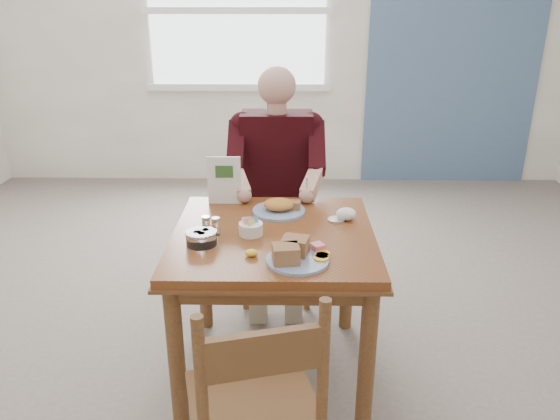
{
  "coord_description": "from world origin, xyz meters",
  "views": [
    {
      "loc": [
        0.06,
        -2.23,
        1.75
      ],
      "look_at": [
        0.03,
        0.0,
        0.86
      ],
      "focal_mm": 35.0,
      "sensor_mm": 36.0,
      "label": 1
    }
  ],
  "objects_px": {
    "chair_near": "(256,411)",
    "near_plate": "(295,254)",
    "chair_far": "(277,219)",
    "far_plate": "(280,207)",
    "diner": "(277,171)",
    "table": "(274,255)"
  },
  "relations": [
    {
      "from": "table",
      "to": "near_plate",
      "type": "relative_size",
      "value": 3.42
    },
    {
      "from": "chair_far",
      "to": "far_plate",
      "type": "xyz_separation_m",
      "value": [
        0.03,
        -0.56,
        0.3
      ]
    },
    {
      "from": "chair_near",
      "to": "near_plate",
      "type": "relative_size",
      "value": 3.53
    },
    {
      "from": "table",
      "to": "chair_near",
      "type": "height_order",
      "value": "chair_near"
    },
    {
      "from": "far_plate",
      "to": "chair_far",
      "type": "bearing_deg",
      "value": 92.63
    },
    {
      "from": "chair_far",
      "to": "diner",
      "type": "xyz_separation_m",
      "value": [
        0.0,
        -0.09,
        0.33
      ]
    },
    {
      "from": "chair_far",
      "to": "near_plate",
      "type": "relative_size",
      "value": 3.53
    },
    {
      "from": "diner",
      "to": "far_plate",
      "type": "bearing_deg",
      "value": -86.86
    },
    {
      "from": "chair_near",
      "to": "diner",
      "type": "xyz_separation_m",
      "value": [
        0.04,
        1.53,
        0.33
      ]
    },
    {
      "from": "chair_far",
      "to": "far_plate",
      "type": "relative_size",
      "value": 3.54
    },
    {
      "from": "chair_far",
      "to": "far_plate",
      "type": "height_order",
      "value": "chair_far"
    },
    {
      "from": "chair_far",
      "to": "far_plate",
      "type": "distance_m",
      "value": 0.63
    },
    {
      "from": "chair_near",
      "to": "diner",
      "type": "distance_m",
      "value": 1.57
    },
    {
      "from": "chair_far",
      "to": "table",
      "type": "bearing_deg",
      "value": -90.0
    },
    {
      "from": "table",
      "to": "chair_near",
      "type": "relative_size",
      "value": 0.97
    },
    {
      "from": "table",
      "to": "chair_near",
      "type": "distance_m",
      "value": 0.84
    },
    {
      "from": "chair_far",
      "to": "chair_near",
      "type": "relative_size",
      "value": 1.0
    },
    {
      "from": "chair_near",
      "to": "far_plate",
      "type": "height_order",
      "value": "chair_near"
    },
    {
      "from": "near_plate",
      "to": "far_plate",
      "type": "bearing_deg",
      "value": 97.44
    },
    {
      "from": "near_plate",
      "to": "far_plate",
      "type": "distance_m",
      "value": 0.52
    },
    {
      "from": "diner",
      "to": "near_plate",
      "type": "xyz_separation_m",
      "value": [
        0.09,
        -0.99,
        -0.03
      ]
    },
    {
      "from": "chair_near",
      "to": "near_plate",
      "type": "height_order",
      "value": "chair_near"
    }
  ]
}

